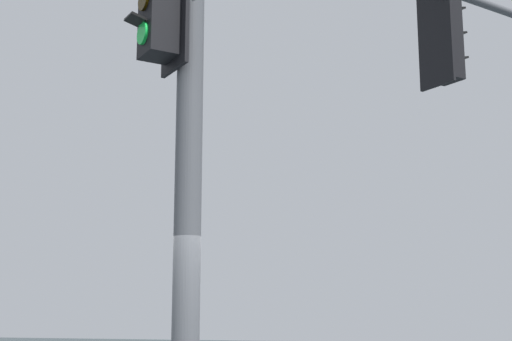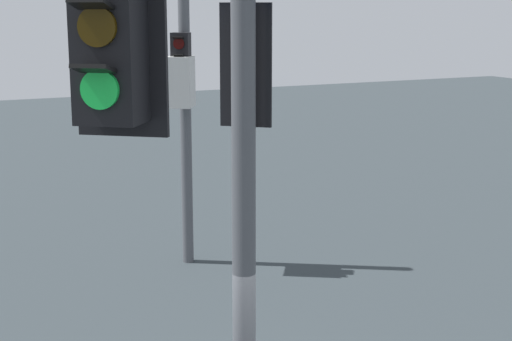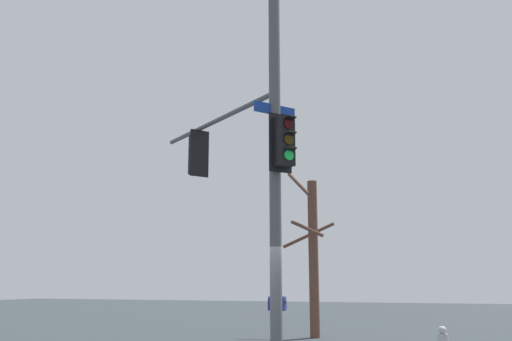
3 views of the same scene
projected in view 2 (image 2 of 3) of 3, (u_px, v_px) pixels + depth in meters
main_signal_pole_assembly at (243, 14)px, 7.25m from camera, size 5.76×4.90×9.82m
secondary_pole_assembly at (183, 90)px, 15.67m from camera, size 0.72×0.84×6.71m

